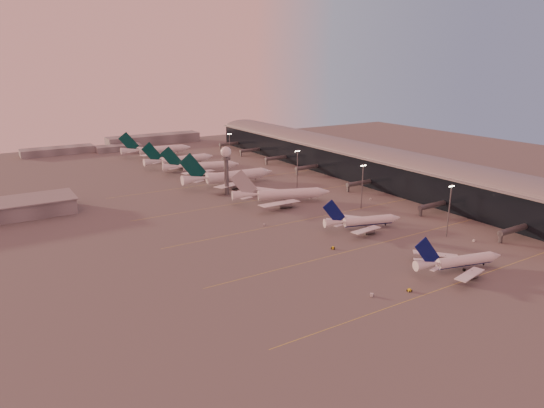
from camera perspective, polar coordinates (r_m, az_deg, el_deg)
ground at (r=199.03m, az=9.20°, el=-6.86°), size 700.00×700.00×0.00m
taxiway_markings at (r=257.44m, az=6.14°, el=-1.31°), size 180.00×185.25×0.02m
terminal at (r=343.91m, az=10.96°, el=4.79°), size 57.00×362.00×23.04m
radar_tower at (r=291.96m, az=-5.42°, el=5.07°), size 6.40×6.40×31.10m
mast_a at (r=234.92m, az=20.14°, el=-0.48°), size 3.60×0.56×25.00m
mast_b at (r=268.65m, az=10.58°, el=2.30°), size 3.60×0.56×25.00m
mast_c at (r=307.47m, az=3.00°, el=4.32°), size 3.60×0.56×25.00m
mast_d at (r=382.56m, az=-5.00°, el=6.67°), size 3.60×0.56×25.00m
distant_horizon at (r=483.99m, az=-16.65°, el=6.90°), size 165.00×37.50×9.00m
narrowbody_near at (r=201.86m, az=21.12°, el=-6.48°), size 39.56×31.19×15.72m
narrowbody_mid at (r=238.33m, az=10.64°, el=-2.15°), size 39.95×31.42×16.03m
widebody_white at (r=278.14m, az=1.21°, el=0.89°), size 55.74×43.89×20.50m
greentail_a at (r=319.79m, az=-5.04°, el=3.00°), size 65.27×52.63×23.69m
greentail_b at (r=357.30m, az=-8.24°, el=4.22°), size 55.72×44.45×20.64m
greentail_c at (r=383.71m, az=-10.77°, el=4.95°), size 57.65×46.58×20.95m
greentail_d at (r=430.99m, az=-13.37°, el=6.06°), size 60.79×48.84×22.12m
gsv_truck_a at (r=173.47m, az=11.71°, el=-10.19°), size 6.10×4.60×2.35m
gsv_tug_near at (r=179.98m, az=15.86°, el=-9.73°), size 2.15×3.37×0.93m
gsv_catering_a at (r=236.55m, az=22.72°, el=-3.67°), size 4.74×2.49×3.76m
gsv_tug_mid at (r=211.85m, az=7.18°, el=-5.16°), size 3.93×3.91×0.99m
gsv_truck_b at (r=246.09m, az=11.87°, el=-2.15°), size 5.67×2.88×2.18m
gsv_truck_c at (r=239.55m, az=-0.92°, el=-2.33°), size 4.70×4.48×1.93m
gsv_catering_b at (r=289.91m, az=11.55°, el=0.84°), size 4.78×3.34×3.60m
gsv_tug_far at (r=287.19m, az=-2.95°, el=0.75°), size 3.10×4.35×1.13m
gsv_tug_hangar at (r=337.44m, az=-3.36°, el=3.09°), size 3.57×3.25×0.88m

